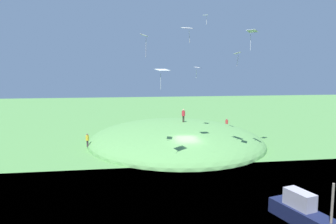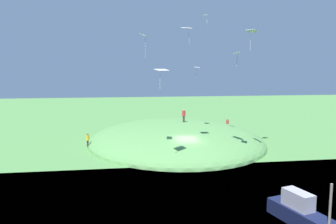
{
  "view_description": "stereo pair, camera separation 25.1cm",
  "coord_description": "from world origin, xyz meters",
  "px_view_note": "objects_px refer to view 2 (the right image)",
  "views": [
    {
      "loc": [
        -33.24,
        7.07,
        9.26
      ],
      "look_at": [
        2.58,
        1.68,
        4.59
      ],
      "focal_mm": 34.53,
      "sensor_mm": 36.0,
      "label": 1
    },
    {
      "loc": [
        -33.28,
        6.82,
        9.26
      ],
      "look_at": [
        2.58,
        1.68,
        4.59
      ],
      "focal_mm": 34.53,
      "sensor_mm": 36.0,
      "label": 2
    }
  ],
  "objects_px": {
    "kite_9": "(162,71)",
    "mooring_post": "(201,160)",
    "kite_0": "(198,68)",
    "person_watching_kites": "(88,138)",
    "boat_on_lake": "(306,217)",
    "kite_7": "(144,37)",
    "person_on_hilltop": "(184,114)",
    "kite_4": "(206,16)",
    "kite_5": "(237,54)",
    "person_walking_path": "(227,123)",
    "kite_3": "(252,32)",
    "kite_2": "(187,29)"
  },
  "relations": [
    {
      "from": "kite_0",
      "to": "person_on_hilltop",
      "type": "bearing_deg",
      "value": 13.87
    },
    {
      "from": "kite_5",
      "to": "kite_4",
      "type": "bearing_deg",
      "value": 0.19
    },
    {
      "from": "kite_9",
      "to": "mooring_post",
      "type": "bearing_deg",
      "value": -55.95
    },
    {
      "from": "boat_on_lake",
      "to": "person_walking_path",
      "type": "bearing_deg",
      "value": -25.52
    },
    {
      "from": "kite_7",
      "to": "mooring_post",
      "type": "distance_m",
      "value": 13.09
    },
    {
      "from": "boat_on_lake",
      "to": "kite_5",
      "type": "relative_size",
      "value": 4.4
    },
    {
      "from": "boat_on_lake",
      "to": "kite_2",
      "type": "distance_m",
      "value": 18.98
    },
    {
      "from": "person_watching_kites",
      "to": "boat_on_lake",
      "type": "bearing_deg",
      "value": -65.03
    },
    {
      "from": "kite_2",
      "to": "kite_3",
      "type": "bearing_deg",
      "value": -93.85
    },
    {
      "from": "kite_5",
      "to": "kite_9",
      "type": "height_order",
      "value": "kite_5"
    },
    {
      "from": "kite_9",
      "to": "person_watching_kites",
      "type": "bearing_deg",
      "value": 33.65
    },
    {
      "from": "person_on_hilltop",
      "to": "kite_9",
      "type": "bearing_deg",
      "value": 37.9
    },
    {
      "from": "person_walking_path",
      "to": "kite_7",
      "type": "height_order",
      "value": "kite_7"
    },
    {
      "from": "person_watching_kites",
      "to": "kite_5",
      "type": "distance_m",
      "value": 20.02
    },
    {
      "from": "kite_4",
      "to": "kite_9",
      "type": "distance_m",
      "value": 16.38
    },
    {
      "from": "boat_on_lake",
      "to": "person_on_hilltop",
      "type": "relative_size",
      "value": 3.28
    },
    {
      "from": "person_walking_path",
      "to": "kite_9",
      "type": "xyz_separation_m",
      "value": [
        -21.51,
        13.18,
        8.22
      ]
    },
    {
      "from": "kite_3",
      "to": "kite_9",
      "type": "height_order",
      "value": "kite_3"
    },
    {
      "from": "kite_2",
      "to": "kite_5",
      "type": "relative_size",
      "value": 1.13
    },
    {
      "from": "person_on_hilltop",
      "to": "kite_0",
      "type": "height_order",
      "value": "kite_0"
    },
    {
      "from": "kite_0",
      "to": "kite_9",
      "type": "height_order",
      "value": "kite_0"
    },
    {
      "from": "kite_2",
      "to": "kite_5",
      "type": "bearing_deg",
      "value": -106.24
    },
    {
      "from": "kite_2",
      "to": "kite_4",
      "type": "distance_m",
      "value": 11.35
    },
    {
      "from": "boat_on_lake",
      "to": "kite_4",
      "type": "bearing_deg",
      "value": -14.89
    },
    {
      "from": "kite_7",
      "to": "kite_2",
      "type": "bearing_deg",
      "value": -72.59
    },
    {
      "from": "person_walking_path",
      "to": "kite_4",
      "type": "relative_size",
      "value": 1.39
    },
    {
      "from": "person_walking_path",
      "to": "mooring_post",
      "type": "relative_size",
      "value": 1.81
    },
    {
      "from": "boat_on_lake",
      "to": "kite_7",
      "type": "bearing_deg",
      "value": 20.07
    },
    {
      "from": "person_watching_kites",
      "to": "kite_3",
      "type": "distance_m",
      "value": 21.98
    },
    {
      "from": "kite_4",
      "to": "kite_5",
      "type": "xyz_separation_m",
      "value": [
        -11.34,
        -0.04,
        -5.24
      ]
    },
    {
      "from": "kite_0",
      "to": "kite_3",
      "type": "distance_m",
      "value": 9.37
    },
    {
      "from": "kite_7",
      "to": "kite_9",
      "type": "xyz_separation_m",
      "value": [
        -1.73,
        -1.38,
        -2.97
      ]
    },
    {
      "from": "person_watching_kites",
      "to": "kite_5",
      "type": "xyz_separation_m",
      "value": [
        -9.58,
        -14.75,
        9.57
      ]
    },
    {
      "from": "person_on_hilltop",
      "to": "kite_4",
      "type": "bearing_deg",
      "value": 116.01
    },
    {
      "from": "kite_7",
      "to": "boat_on_lake",
      "type": "bearing_deg",
      "value": -144.85
    },
    {
      "from": "boat_on_lake",
      "to": "kite_9",
      "type": "distance_m",
      "value": 15.42
    },
    {
      "from": "kite_0",
      "to": "kite_9",
      "type": "relative_size",
      "value": 0.79
    },
    {
      "from": "kite_9",
      "to": "person_walking_path",
      "type": "bearing_deg",
      "value": -31.51
    },
    {
      "from": "person_watching_kites",
      "to": "kite_4",
      "type": "height_order",
      "value": "kite_4"
    },
    {
      "from": "kite_2",
      "to": "kite_9",
      "type": "relative_size",
      "value": 0.86
    },
    {
      "from": "kite_9",
      "to": "mooring_post",
      "type": "height_order",
      "value": "kite_9"
    },
    {
      "from": "kite_4",
      "to": "kite_2",
      "type": "bearing_deg",
      "value": 156.08
    },
    {
      "from": "mooring_post",
      "to": "kite_0",
      "type": "bearing_deg",
      "value": -10.17
    },
    {
      "from": "person_on_hilltop",
      "to": "kite_0",
      "type": "distance_m",
      "value": 7.19
    },
    {
      "from": "kite_4",
      "to": "kite_7",
      "type": "bearing_deg",
      "value": 142.87
    },
    {
      "from": "kite_9",
      "to": "kite_4",
      "type": "bearing_deg",
      "value": -28.87
    },
    {
      "from": "person_watching_kites",
      "to": "kite_4",
      "type": "xyz_separation_m",
      "value": [
        1.76,
        -14.71,
        14.8
      ]
    },
    {
      "from": "kite_0",
      "to": "kite_3",
      "type": "relative_size",
      "value": 0.71
    },
    {
      "from": "kite_2",
      "to": "mooring_post",
      "type": "distance_m",
      "value": 12.78
    },
    {
      "from": "boat_on_lake",
      "to": "kite_2",
      "type": "xyz_separation_m",
      "value": [
        13.58,
        4.53,
        12.46
      ]
    }
  ]
}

